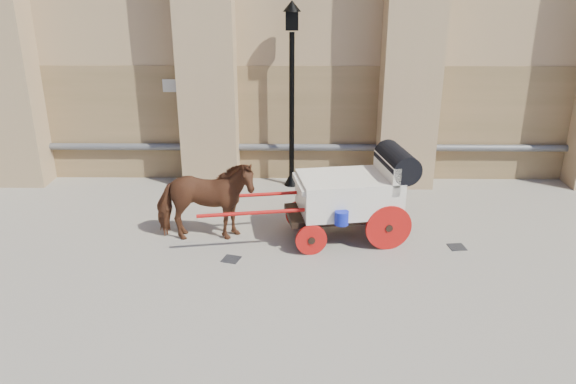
{
  "coord_description": "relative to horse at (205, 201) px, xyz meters",
  "views": [
    {
      "loc": [
        1.16,
        -10.3,
        5.13
      ],
      "look_at": [
        1.03,
        0.25,
        1.04
      ],
      "focal_mm": 35.0,
      "sensor_mm": 36.0,
      "label": 1
    }
  ],
  "objects": [
    {
      "name": "carriage",
      "position": [
        3.05,
        0.17,
        0.17
      ],
      "size": [
        4.47,
        1.85,
        1.9
      ],
      "rotation": [
        0.0,
        0.0,
        0.16
      ],
      "color": "black",
      "rests_on": "ground"
    },
    {
      "name": "street_lamp",
      "position": [
        1.74,
        3.29,
        1.6
      ],
      "size": [
        0.43,
        0.43,
        4.59
      ],
      "color": "black",
      "rests_on": "ground"
    },
    {
      "name": "drain_grate_near",
      "position": [
        0.59,
        -0.87,
        -0.85
      ],
      "size": [
        0.4,
        0.4,
        0.01
      ],
      "primitive_type": "cube",
      "rotation": [
        0.0,
        0.0,
        -0.29
      ],
      "color": "black",
      "rests_on": "ground"
    },
    {
      "name": "horse",
      "position": [
        0.0,
        0.0,
        0.0
      ],
      "size": [
        2.08,
        1.05,
        1.71
      ],
      "primitive_type": "imported",
      "rotation": [
        0.0,
        0.0,
        1.63
      ],
      "color": "brown",
      "rests_on": "ground"
    },
    {
      "name": "drain_grate_far",
      "position": [
        5.1,
        -0.29,
        -0.85
      ],
      "size": [
        0.36,
        0.36,
        0.01
      ],
      "primitive_type": "cube",
      "rotation": [
        0.0,
        0.0,
        0.12
      ],
      "color": "black",
      "rests_on": "ground"
    },
    {
      "name": "ground",
      "position": [
        0.65,
        -0.18,
        -0.86
      ],
      "size": [
        90.0,
        90.0,
        0.0
      ],
      "primitive_type": "plane",
      "color": "gray",
      "rests_on": "ground"
    }
  ]
}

